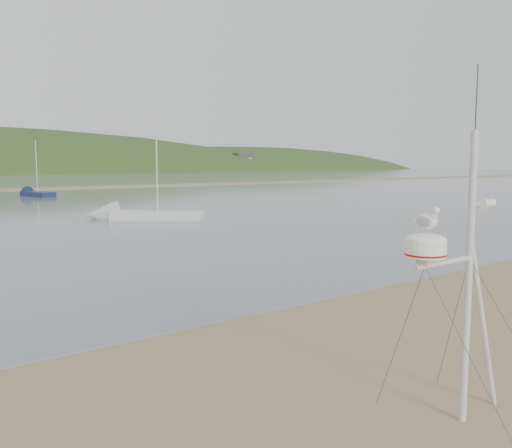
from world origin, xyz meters
TOP-DOWN VIEW (x-y plane):
  - mast_rig at (4.11, -1.79)m, footprint 2.08×2.22m
  - sailboat_blue_far at (13.93, 54.08)m, footprint 2.69×6.47m
  - sailboat_white_near at (11.66, 25.34)m, footprint 6.65×6.12m

SIDE VIEW (x-z plane):
  - sailboat_white_near at x=11.66m, z-range -3.31..3.91m
  - sailboat_blue_far at x=13.93m, z-range -2.84..3.44m
  - mast_rig at x=4.11m, z-range -1.21..3.48m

